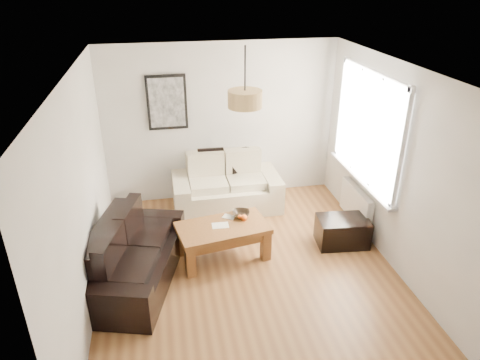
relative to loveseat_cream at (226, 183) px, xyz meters
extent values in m
plane|color=brown|center=(0.00, -1.78, -0.43)|extent=(4.50, 4.50, 0.00)
cube|color=white|center=(1.82, -0.98, -0.05)|extent=(0.10, 0.90, 0.52)
cylinder|color=tan|center=(0.00, -1.48, 1.80)|extent=(0.40, 0.40, 0.20)
cube|color=black|center=(1.45, -1.39, -0.23)|extent=(0.75, 0.52, 0.41)
cube|color=black|center=(-0.21, 0.21, 0.32)|extent=(0.43, 0.15, 0.42)
cube|color=black|center=(0.26, 0.21, 0.30)|extent=(0.39, 0.25, 0.38)
imported|color=black|center=(0.02, -1.16, 0.09)|extent=(0.29, 0.29, 0.06)
sphere|color=#FF6115|center=(0.03, -1.29, 0.10)|extent=(0.11, 0.11, 0.09)
sphere|color=orange|center=(0.05, -1.28, 0.10)|extent=(0.06, 0.06, 0.06)
sphere|color=#EB5913|center=(-0.02, -1.26, 0.10)|extent=(0.07, 0.07, 0.06)
cube|color=white|center=(-0.30, -1.37, 0.07)|extent=(0.23, 0.16, 0.01)
camera|label=1|loc=(-0.98, -6.30, 3.15)|focal=32.67mm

